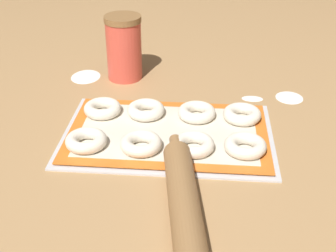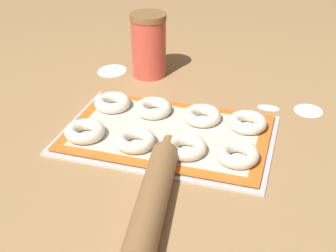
# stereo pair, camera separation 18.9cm
# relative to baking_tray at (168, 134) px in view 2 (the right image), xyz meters

# --- Properties ---
(ground_plane) EXTENTS (2.80, 2.80, 0.00)m
(ground_plane) POSITION_rel_baking_tray_xyz_m (-0.02, -0.00, -0.00)
(ground_plane) COLOR #A87F51
(baking_tray) EXTENTS (0.47, 0.31, 0.01)m
(baking_tray) POSITION_rel_baking_tray_xyz_m (0.00, 0.00, 0.00)
(baking_tray) COLOR silver
(baking_tray) RESTS_ON ground_plane
(baking_mat) EXTENTS (0.45, 0.29, 0.00)m
(baking_mat) POSITION_rel_baking_tray_xyz_m (0.00, 0.00, 0.01)
(baking_mat) COLOR orange
(baking_mat) RESTS_ON baking_tray
(bagel_front_far_left) EXTENTS (0.09, 0.09, 0.03)m
(bagel_front_far_left) POSITION_rel_baking_tray_xyz_m (-0.17, -0.08, 0.02)
(bagel_front_far_left) COLOR silver
(bagel_front_far_left) RESTS_ON baking_mat
(bagel_front_mid_left) EXTENTS (0.09, 0.09, 0.03)m
(bagel_front_mid_left) POSITION_rel_baking_tray_xyz_m (-0.05, -0.08, 0.02)
(bagel_front_mid_left) COLOR silver
(bagel_front_mid_left) RESTS_ON baking_mat
(bagel_front_mid_right) EXTENTS (0.09, 0.09, 0.03)m
(bagel_front_mid_right) POSITION_rel_baking_tray_xyz_m (0.06, -0.07, 0.02)
(bagel_front_mid_right) COLOR silver
(bagel_front_mid_right) RESTS_ON baking_mat
(bagel_front_far_right) EXTENTS (0.09, 0.09, 0.03)m
(bagel_front_far_right) POSITION_rel_baking_tray_xyz_m (0.17, -0.07, 0.02)
(bagel_front_far_right) COLOR silver
(bagel_front_far_right) RESTS_ON baking_mat
(bagel_back_far_left) EXTENTS (0.09, 0.09, 0.03)m
(bagel_back_far_left) POSITION_rel_baking_tray_xyz_m (-0.16, 0.07, 0.02)
(bagel_back_far_left) COLOR silver
(bagel_back_far_left) RESTS_ON baking_mat
(bagel_back_mid_left) EXTENTS (0.09, 0.09, 0.03)m
(bagel_back_mid_left) POSITION_rel_baking_tray_xyz_m (-0.06, 0.07, 0.02)
(bagel_back_mid_left) COLOR silver
(bagel_back_mid_left) RESTS_ON baking_mat
(bagel_back_mid_right) EXTENTS (0.09, 0.09, 0.03)m
(bagel_back_mid_right) POSITION_rel_baking_tray_xyz_m (0.06, 0.07, 0.02)
(bagel_back_mid_right) COLOR silver
(bagel_back_mid_right) RESTS_ON baking_mat
(bagel_back_far_right) EXTENTS (0.09, 0.09, 0.03)m
(bagel_back_far_right) POSITION_rel_baking_tray_xyz_m (0.17, 0.07, 0.02)
(bagel_back_far_right) COLOR silver
(bagel_back_far_right) RESTS_ON baking_mat
(flour_canister) EXTENTS (0.10, 0.10, 0.18)m
(flour_canister) POSITION_rel_baking_tray_xyz_m (-0.15, 0.30, 0.09)
(flour_canister) COLOR #DB4C3D
(flour_canister) RESTS_ON ground_plane
(rolling_pin) EXTENTS (0.10, 0.40, 0.06)m
(rolling_pin) POSITION_rel_baking_tray_xyz_m (0.05, -0.26, 0.02)
(rolling_pin) COLOR olive
(rolling_pin) RESTS_ON ground_plane
(flour_patch_near) EXTENTS (0.06, 0.03, 0.00)m
(flour_patch_near) POSITION_rel_baking_tray_xyz_m (0.20, 0.20, -0.00)
(flour_patch_near) COLOR white
(flour_patch_near) RESTS_ON ground_plane
(flour_patch_far) EXTENTS (0.08, 0.10, 0.00)m
(flour_patch_far) POSITION_rel_baking_tray_xyz_m (-0.26, 0.30, -0.00)
(flour_patch_far) COLOR white
(flour_patch_far) RESTS_ON ground_plane
(flour_patch_side) EXTENTS (0.07, 0.07, 0.00)m
(flour_patch_side) POSITION_rel_baking_tray_xyz_m (0.30, 0.21, -0.00)
(flour_patch_side) COLOR white
(flour_patch_side) RESTS_ON ground_plane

